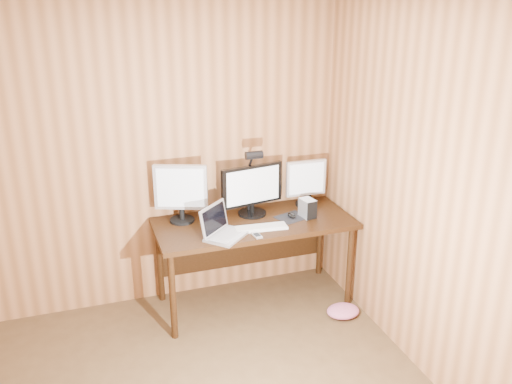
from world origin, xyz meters
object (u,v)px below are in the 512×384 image
monitor_right (306,182)px  hard_drive (308,208)px  phone (257,235)px  keyboard (260,228)px  desk_lamp (252,172)px  monitor_left (181,191)px  monitor_center (252,189)px  mouse (292,215)px  laptop (222,229)px  speaker (308,197)px  desk (251,231)px

monitor_right → hard_drive: monitor_right is taller
phone → keyboard: bearing=55.8°
monitor_right → desk_lamp: size_ratio=0.67×
monitor_left → keyboard: monitor_left is taller
monitor_center → mouse: bearing=-40.9°
monitor_left → monitor_right: bearing=21.1°
hard_drive → phone: hard_drive is taller
hard_drive → phone: 0.57m
monitor_right → phone: 0.80m
mouse → desk_lamp: bearing=145.9°
monitor_center → laptop: bearing=-147.2°
keyboard → desk_lamp: 0.47m
hard_drive → keyboard: bearing=-176.6°
laptop → mouse: (0.64, 0.16, -0.04)m
monitor_center → laptop: 0.51m
hard_drive → desk_lamp: desk_lamp is taller
monitor_left → phone: (0.48, -0.47, -0.25)m
mouse → desk_lamp: (-0.29, 0.16, 0.35)m
monitor_center → speaker: (0.54, 0.08, -0.16)m
desk → hard_drive: (0.45, -0.13, 0.20)m
hard_drive → phone: (-0.52, -0.23, -0.07)m
monitor_right → speaker: 0.16m
monitor_center → desk_lamp: size_ratio=0.90×
hard_drive → mouse: bearing=157.9°
desk_lamp → monitor_right: bearing=19.5°
mouse → speaker: 0.36m
monitor_left → hard_drive: bearing=6.9°
phone → desk_lamp: (0.10, 0.42, 0.37)m
monitor_right → phone: monitor_right is taller
monitor_center → hard_drive: monitor_center is taller
mouse → desk_lamp: desk_lamp is taller
desk → monitor_left: bearing=168.3°
mouse → desk_lamp: 0.49m
speaker → monitor_left: bearing=-178.2°
monitor_left → phone: size_ratio=4.40×
mouse → monitor_left: bearing=161.0°
keyboard → monitor_left: bearing=152.6°
monitor_left → desk_lamp: bearing=15.4°
desk → desk_lamp: bearing=68.4°
monitor_right → laptop: 0.95m
monitor_center → laptop: monitor_center is taller
desk → hard_drive: hard_drive is taller
monitor_left → mouse: monitor_left is taller
monitor_right → hard_drive: (-0.09, -0.25, -0.14)m
keyboard → phone: bearing=-114.7°
monitor_center → monitor_left: 0.59m
mouse → speaker: size_ratio=0.85×
monitor_center → monitor_left: (-0.58, 0.04, 0.04)m
monitor_right → phone: size_ratio=3.73×
desk → monitor_left: size_ratio=3.35×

